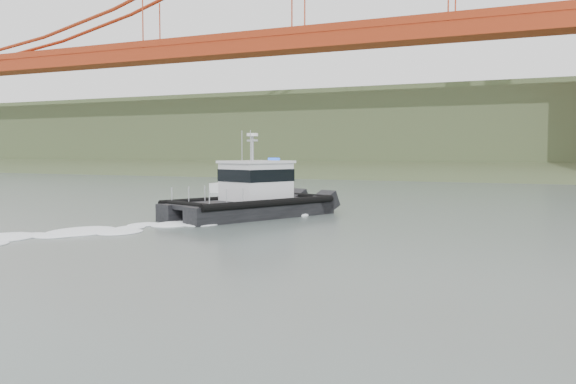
% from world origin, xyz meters
% --- Properties ---
extents(ground, '(400.00, 400.00, 0.00)m').
position_xyz_m(ground, '(0.00, 0.00, 0.00)').
color(ground, '#4E5D58').
rests_on(ground, ground).
extents(headlands, '(500.00, 105.36, 27.12)m').
position_xyz_m(headlands, '(0.00, 125.50, 7.05)').
color(headlands, '#3E502E').
rests_on(headlands, ground).
extents(patrol_boat, '(8.15, 12.77, 5.83)m').
position_xyz_m(patrol_boat, '(-5.69, 15.66, 1.46)').
color(patrol_boat, black).
rests_on(patrol_boat, ground).
extents(motorboat, '(2.39, 5.66, 3.02)m').
position_xyz_m(motorboat, '(-21.49, 38.62, 0.75)').
color(motorboat, silver).
rests_on(motorboat, ground).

